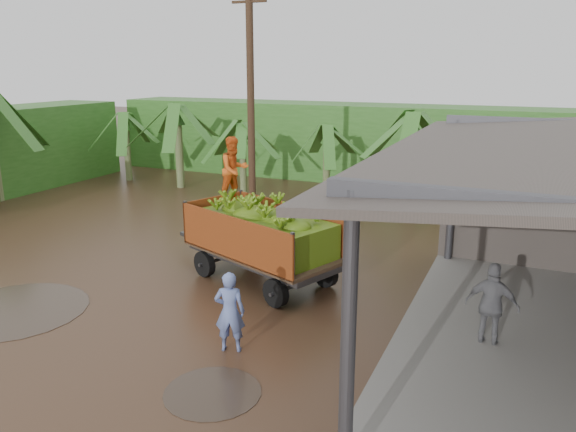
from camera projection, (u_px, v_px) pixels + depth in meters
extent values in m
plane|color=black|center=(177.00, 306.00, 13.04)|extent=(100.00, 100.00, 0.00)
cube|color=#2D661E|center=(329.00, 141.00, 27.48)|extent=(22.00, 3.00, 3.60)
cube|color=#47474C|center=(198.00, 239.00, 16.35)|extent=(1.56, 0.70, 0.11)
imported|color=#E25C1A|center=(234.00, 170.00, 14.62)|extent=(0.97, 1.05, 1.72)
imported|color=#6478B8|center=(230.00, 312.00, 10.81)|extent=(0.69, 0.57, 1.63)
imported|color=slate|center=(492.00, 306.00, 10.95)|extent=(1.05, 0.49, 1.75)
cylinder|color=#47301E|center=(251.00, 111.00, 18.40)|extent=(0.24, 0.24, 7.91)
cube|color=#47301E|center=(249.00, 2.00, 17.52)|extent=(1.20, 0.08, 0.08)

